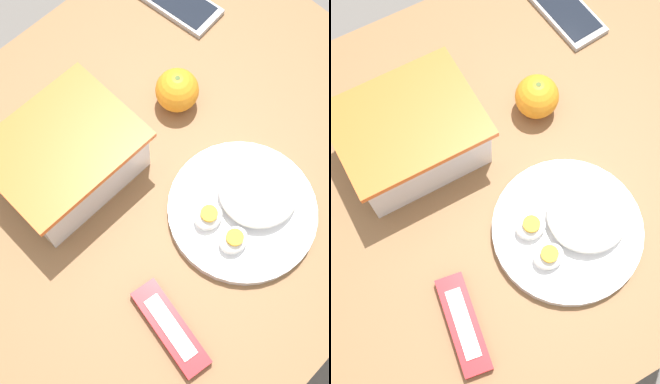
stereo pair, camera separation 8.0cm
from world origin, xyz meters
TOP-DOWN VIEW (x-y plane):
  - ground_plane at (0.00, 0.00)m, footprint 10.00×10.00m
  - table at (0.00, 0.00)m, footprint 1.00×0.73m
  - food_container at (-0.03, 0.10)m, footprint 0.21×0.17m
  - orange_fruit at (0.18, 0.07)m, footprint 0.07×0.07m
  - rice_plate at (0.11, -0.13)m, footprint 0.23×0.23m
  - candy_bar at (-0.09, -0.18)m, footprint 0.06×0.15m
  - cell_phone at (0.32, 0.21)m, footprint 0.09×0.16m

SIDE VIEW (x-z plane):
  - ground_plane at x=0.00m, z-range 0.00..0.00m
  - table at x=0.00m, z-range 0.27..1.03m
  - cell_phone at x=0.32m, z-range 0.76..0.77m
  - candy_bar at x=-0.09m, z-range 0.76..0.78m
  - rice_plate at x=0.11m, z-range 0.76..0.81m
  - orange_fruit at x=0.18m, z-range 0.76..0.83m
  - food_container at x=-0.03m, z-range 0.76..0.86m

